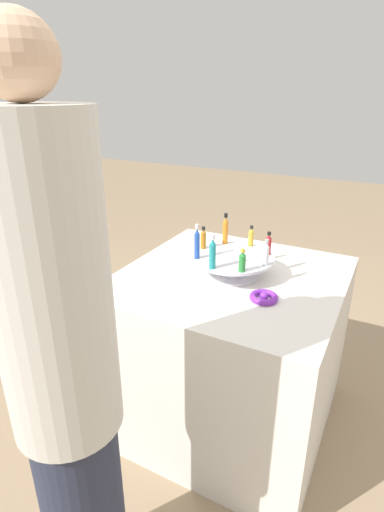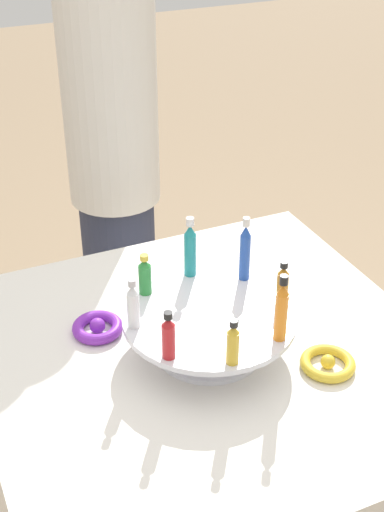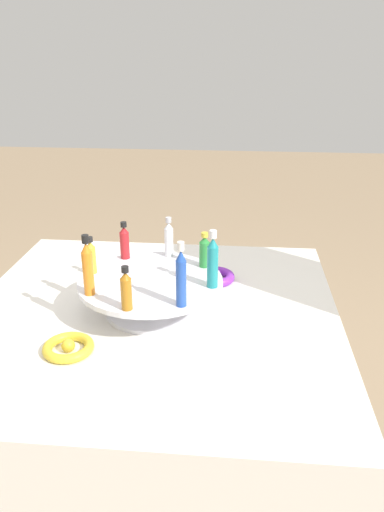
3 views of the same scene
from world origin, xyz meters
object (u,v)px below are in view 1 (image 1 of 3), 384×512
Objects in this scene: bottle_teal at (213,253)px; person_figure at (64,377)px; bottle_amber at (203,238)px; bottle_green at (242,261)px; bottle_clear at (266,254)px; bottle_gold at (251,237)px; ribbon_bow_purple at (264,297)px; display_stand at (232,263)px; bottle_blue at (197,243)px; bottle_orange at (225,230)px; ribbon_bow_gold at (207,253)px; bottle_red at (268,244)px.

person_figure reaches higher than bottle_teal.
bottle_amber is 1.08× the size of bottle_green.
bottle_clear reaches higher than bottle_gold.
ribbon_bow_purple is at bearing 18.34° from bottle_clear.
ribbon_bow_purple is (0.30, 0.17, -0.12)m from bottle_gold.
display_stand reaches higher than ribbon_bow_purple.
bottle_clear is at bearing 80.73° from display_stand.
display_stand is 2.37× the size of bottle_blue.
bottle_teal reaches higher than display_stand.
bottle_orange is at bearing -144.27° from display_stand.
ribbon_bow_gold is (-0.29, -0.38, -0.00)m from ribbon_bow_purple.
bottle_amber reaches higher than ribbon_bow_gold.
bottle_blue is 0.09× the size of person_figure.
bottle_clear is at bearing 58.23° from bottle_orange.
bottle_red is 0.71× the size of bottle_orange.
bottle_green is 0.85× the size of ribbon_bow_purple.
bottle_red reaches higher than display_stand.
bottle_gold is 0.24m from ribbon_bow_gold.
bottle_gold is (-0.15, 0.02, 0.07)m from display_stand.
ribbon_bow_purple is (0.27, 0.28, -0.14)m from bottle_orange.
bottle_orange reaches higher than bottle_green.
bottle_green reaches higher than ribbon_bow_purple.
bottle_orange is 1.29× the size of ribbon_bow_gold.
person_figure reaches higher than ribbon_bow_gold.
ribbon_bow_purple is 0.98× the size of ribbon_bow_gold.
ribbon_bow_purple is at bearing 45.90° from bottle_orange.
bottle_amber is at bearing -116.79° from ribbon_bow_purple.
bottle_teal reaches higher than bottle_red.
ribbon_bow_purple is (0.12, 0.04, -0.12)m from bottle_clear.
ribbon_bow_purple is at bearing 76.66° from bottle_green.
ribbon_bow_gold is (-0.17, -0.34, -0.13)m from bottle_clear.
bottle_red is at bearing -6.55° from person_figure.
display_stand is 0.17m from bottle_gold.
bottle_red is 1.07× the size of bottle_gold.
bottle_amber is 0.21m from bottle_gold.
bottle_amber is 0.12m from bottle_orange.
bottle_green is 0.97× the size of bottle_gold.
ribbon_bow_gold is (-0.12, -0.04, -0.12)m from bottle_amber.
ribbon_bow_gold is (-0.27, -0.28, -0.12)m from bottle_green.
ribbon_bow_purple is at bearing 52.28° from display_stand.
bottle_green is at bearing 35.73° from bottle_orange.
bottle_blue is 1.36× the size of ribbon_bow_purple.
bottle_amber is 0.71× the size of bottle_teal.
bottle_blue is at bearing -76.77° from bottle_clear.
bottle_clear is 0.28m from bottle_orange.
bottle_green is at bearing -7.46° from person_figure.
bottle_gold is (-0.27, -0.06, 0.00)m from bottle_green.
bottle_teal is 1.39× the size of bottle_red.
person_figure reaches higher than ribbon_bow_purple.
bottle_orange is at bearing -166.77° from bottle_teal.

